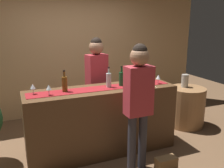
% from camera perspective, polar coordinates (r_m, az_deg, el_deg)
% --- Properties ---
extents(ground_plane, '(10.00, 10.00, 0.00)m').
position_cam_1_polar(ground_plane, '(3.93, -2.27, -15.22)').
color(ground_plane, brown).
extents(back_wall, '(6.00, 0.12, 2.90)m').
position_cam_1_polar(back_wall, '(5.27, -9.66, 8.80)').
color(back_wall, tan).
rests_on(back_wall, ground).
extents(bar_counter, '(2.20, 0.60, 1.00)m').
position_cam_1_polar(bar_counter, '(3.71, -2.35, -8.49)').
color(bar_counter, '#543821').
rests_on(bar_counter, ground).
extents(counter_runner_cloth, '(2.09, 0.28, 0.01)m').
position_cam_1_polar(counter_runner_cloth, '(3.55, -2.43, -0.98)').
color(counter_runner_cloth, maroon).
rests_on(counter_runner_cloth, bar_counter).
extents(wine_bottle_amber, '(0.07, 0.07, 0.30)m').
position_cam_1_polar(wine_bottle_amber, '(3.41, -10.93, 0.03)').
color(wine_bottle_amber, brown).
rests_on(wine_bottle_amber, bar_counter).
extents(wine_bottle_green, '(0.07, 0.07, 0.30)m').
position_cam_1_polar(wine_bottle_green, '(3.65, 2.21, 1.26)').
color(wine_bottle_green, '#194723').
rests_on(wine_bottle_green, bar_counter).
extents(wine_bottle_clear, '(0.07, 0.07, 0.30)m').
position_cam_1_polar(wine_bottle_clear, '(3.57, -0.76, 0.96)').
color(wine_bottle_clear, '#B2C6C1').
rests_on(wine_bottle_clear, bar_counter).
extents(wine_glass_near_customer, '(0.07, 0.07, 0.14)m').
position_cam_1_polar(wine_glass_near_customer, '(3.29, -14.48, -0.83)').
color(wine_glass_near_customer, silver).
rests_on(wine_glass_near_customer, bar_counter).
extents(wine_glass_mid_counter, '(0.07, 0.07, 0.14)m').
position_cam_1_polar(wine_glass_mid_counter, '(3.39, -17.91, -0.61)').
color(wine_glass_mid_counter, silver).
rests_on(wine_glass_mid_counter, bar_counter).
extents(wine_glass_far_end, '(0.07, 0.07, 0.14)m').
position_cam_1_polar(wine_glass_far_end, '(3.84, 10.70, 1.55)').
color(wine_glass_far_end, silver).
rests_on(wine_glass_far_end, bar_counter).
extents(bartender, '(0.37, 0.26, 1.69)m').
position_cam_1_polar(bartender, '(4.11, -3.56, 1.74)').
color(bartender, '#26262B').
rests_on(bartender, ground).
extents(customer_sipping, '(0.34, 0.24, 1.69)m').
position_cam_1_polar(customer_sipping, '(3.10, 6.18, -2.62)').
color(customer_sipping, '#33333D').
rests_on(customer_sipping, ground).
extents(round_side_table, '(0.68, 0.68, 0.74)m').
position_cam_1_polar(round_side_table, '(4.89, 16.83, -5.04)').
color(round_side_table, '#996B42').
rests_on(round_side_table, ground).
extents(vase_on_side_table, '(0.13, 0.13, 0.24)m').
position_cam_1_polar(vase_on_side_table, '(4.80, 16.54, 0.73)').
color(vase_on_side_table, '#A8A399').
rests_on(vase_on_side_table, round_side_table).
extents(handbag, '(0.28, 0.14, 0.22)m').
position_cam_1_polar(handbag, '(3.46, 12.43, -17.93)').
color(handbag, olive).
rests_on(handbag, ground).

